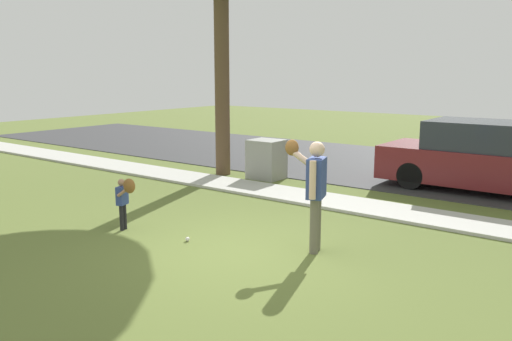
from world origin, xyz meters
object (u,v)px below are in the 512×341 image
person_child (125,196)px  utility_cabinet (266,159)px  person_adult (314,185)px  parked_suv_maroon (486,158)px  baseball (187,239)px

person_child → utility_cabinet: (-0.70, 5.24, -0.13)m
person_adult → person_child: (-3.18, -1.07, -0.42)m
person_child → utility_cabinet: bearing=80.0°
parked_suv_maroon → baseball: bearing=-113.6°
parked_suv_maroon → person_child: bearing=-121.2°
person_adult → baseball: bearing=6.4°
baseball → utility_cabinet: bearing=111.6°
person_child → parked_suv_maroon: size_ratio=0.21×
baseball → utility_cabinet: utility_cabinet is taller
baseball → parked_suv_maroon: size_ratio=0.02×
person_child → parked_suv_maroon: bearing=41.2°
person_child → baseball: bearing=-7.6°
person_adult → utility_cabinet: 5.72m
utility_cabinet → parked_suv_maroon: parked_suv_maroon is taller
person_adult → parked_suv_maroon: size_ratio=0.37×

